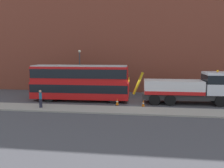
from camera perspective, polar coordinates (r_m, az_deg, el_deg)
ground_plane at (r=26.15m, az=5.76°, el=-4.42°), size 120.00×120.00×0.00m
near_kerb at (r=22.05m, az=5.39°, el=-6.48°), size 60.00×2.80×0.15m
building_facade at (r=32.94m, az=6.39°, el=12.14°), size 60.00×1.50×16.00m
recovery_tow_truck at (r=26.22m, az=18.48°, el=-0.84°), size 10.17×2.83×3.67m
double_decker_bus at (r=26.63m, az=-7.79°, el=0.63°), size 11.09×2.78×4.06m
pedestrian_onlooker at (r=23.73m, az=-17.04°, el=-3.53°), size 0.41×0.47×1.71m
traffic_cone_near_bus at (r=24.38m, az=1.28°, el=-4.45°), size 0.36×0.36×0.72m
traffic_cone_midway at (r=23.84m, az=7.64°, el=-4.79°), size 0.36×0.36×0.72m
street_lamp at (r=31.85m, az=-7.87°, el=4.00°), size 0.36×0.36×5.83m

